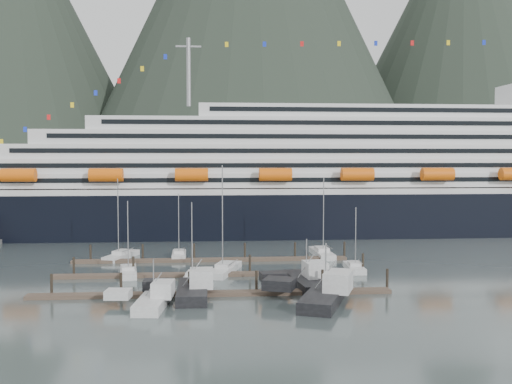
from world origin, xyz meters
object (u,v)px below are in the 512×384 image
(sailboat_c, at_px, (193,278))
(sailboat_h, at_px, (354,268))
(sailboat_e, at_px, (121,256))
(trawler_c, at_px, (324,293))
(sailboat_b, at_px, (128,272))
(trawler_a, at_px, (153,299))
(trawler_b, at_px, (191,290))
(sailboat_f, at_px, (179,256))
(cruise_ship, at_px, (354,183))
(sailboat_g, at_px, (322,254))
(sailboat_d, at_px, (225,270))
(trawler_d, at_px, (305,281))

(sailboat_c, height_order, sailboat_h, sailboat_c)
(sailboat_e, height_order, trawler_c, sailboat_e)
(sailboat_c, relative_size, sailboat_e, 0.81)
(sailboat_b, xyz_separation_m, sailboat_e, (-3.28, 15.13, 0.03))
(trawler_a, xyz_separation_m, trawler_b, (4.63, 4.09, 0.13))
(sailboat_f, relative_size, trawler_a, 1.03)
(sailboat_e, bearing_deg, cruise_ship, -36.75)
(sailboat_c, distance_m, sailboat_h, 26.46)
(sailboat_f, relative_size, trawler_c, 0.74)
(cruise_ship, bearing_deg, trawler_b, -119.84)
(trawler_b, bearing_deg, sailboat_g, -36.90)
(sailboat_b, xyz_separation_m, sailboat_d, (14.94, 0.36, 0.05))
(sailboat_b, bearing_deg, sailboat_d, -96.41)
(sailboat_g, relative_size, sailboat_h, 1.41)
(sailboat_g, xyz_separation_m, trawler_c, (-6.22, -34.12, 0.57))
(sailboat_c, relative_size, sailboat_d, 0.69)
(sailboat_f, bearing_deg, sailboat_d, -153.69)
(sailboat_g, height_order, trawler_b, sailboat_g)
(sailboat_b, xyz_separation_m, sailboat_c, (10.15, -5.47, 0.00))
(sailboat_b, bearing_deg, cruise_ship, -51.49)
(sailboat_f, bearing_deg, sailboat_e, 88.25)
(cruise_ship, xyz_separation_m, sailboat_d, (-32.95, -49.73, -11.59))
(sailboat_b, xyz_separation_m, sailboat_f, (7.07, 15.13, 0.01))
(cruise_ship, xyz_separation_m, sailboat_g, (-14.58, -34.95, -11.60))
(cruise_ship, distance_m, sailboat_e, 63.05)
(sailboat_d, bearing_deg, trawler_c, -130.93)
(sailboat_h, height_order, trawler_d, sailboat_h)
(trawler_a, bearing_deg, sailboat_g, -33.07)
(sailboat_c, xyz_separation_m, sailboat_g, (23.17, 20.60, 0.03))
(sailboat_e, bearing_deg, sailboat_b, -148.85)
(sailboat_e, height_order, trawler_a, sailboat_e)
(cruise_ship, distance_m, sailboat_h, 52.10)
(sailboat_d, height_order, trawler_b, sailboat_d)
(sailboat_h, relative_size, trawler_d, 0.83)
(sailboat_d, xyz_separation_m, sailboat_h, (20.93, 0.39, -0.06))
(trawler_a, bearing_deg, sailboat_b, 21.19)
(sailboat_f, relative_size, sailboat_g, 0.80)
(sailboat_e, distance_m, trawler_a, 35.98)
(sailboat_f, xyz_separation_m, trawler_a, (-1.51, -34.87, 0.43))
(sailboat_h, distance_m, trawler_c, 21.60)
(sailboat_f, bearing_deg, trawler_a, 175.78)
(cruise_ship, distance_m, trawler_b, 76.58)
(sailboat_e, relative_size, sailboat_h, 1.39)
(cruise_ship, xyz_separation_m, trawler_b, (-37.70, -65.73, -11.08))
(sailboat_b, height_order, sailboat_g, sailboat_g)
(sailboat_d, distance_m, sailboat_g, 23.58)
(sailboat_g, bearing_deg, trawler_d, 162.52)
(trawler_d, bearing_deg, sailboat_b, 60.86)
(sailboat_f, distance_m, trawler_c, 39.57)
(cruise_ship, xyz_separation_m, sailboat_f, (-40.83, -34.95, -11.63))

